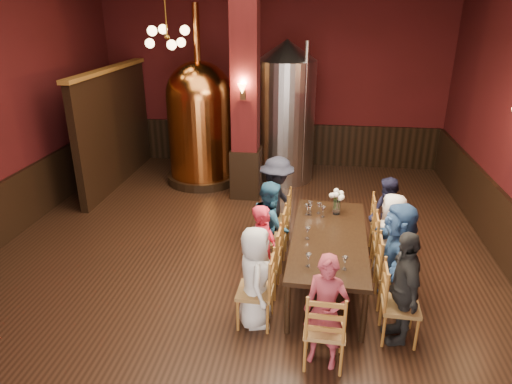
# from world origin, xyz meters

# --- Properties ---
(room) EXTENTS (10.00, 10.02, 4.50)m
(room) POSITION_xyz_m (0.00, 0.00, 2.25)
(room) COLOR black
(room) RESTS_ON ground
(wainscot_back) EXTENTS (7.90, 0.08, 1.00)m
(wainscot_back) POSITION_xyz_m (0.00, 4.96, 0.50)
(wainscot_back) COLOR black
(wainscot_back) RESTS_ON ground
(column) EXTENTS (0.58, 0.58, 4.50)m
(column) POSITION_xyz_m (-0.30, 2.80, 2.25)
(column) COLOR #420E10
(column) RESTS_ON ground
(partition) EXTENTS (0.22, 3.50, 2.40)m
(partition) POSITION_xyz_m (-3.20, 3.20, 1.20)
(partition) COLOR black
(partition) RESTS_ON ground
(pendant_cluster) EXTENTS (0.90, 0.90, 1.70)m
(pendant_cluster) POSITION_xyz_m (-1.80, 2.90, 3.10)
(pendant_cluster) COLOR #A57226
(pendant_cluster) RESTS_ON room
(sconce_column) EXTENTS (0.20, 0.20, 0.36)m
(sconce_column) POSITION_xyz_m (-0.30, 2.50, 2.20)
(sconce_column) COLOR black
(sconce_column) RESTS_ON column
(dining_table) EXTENTS (1.08, 2.43, 0.75)m
(dining_table) POSITION_xyz_m (1.32, -0.27, 0.69)
(dining_table) COLOR black
(dining_table) RESTS_ON ground
(chair_0) EXTENTS (0.48, 0.48, 0.92)m
(chair_0) POSITION_xyz_m (0.44, -1.24, 0.46)
(chair_0) COLOR brown
(chair_0) RESTS_ON ground
(person_0) EXTENTS (0.53, 0.70, 1.30)m
(person_0) POSITION_xyz_m (0.44, -1.24, 0.65)
(person_0) COLOR silver
(person_0) RESTS_ON ground
(chair_1) EXTENTS (0.48, 0.48, 0.92)m
(chair_1) POSITION_xyz_m (0.46, -0.57, 0.46)
(chair_1) COLOR brown
(chair_1) RESTS_ON ground
(person_1) EXTENTS (0.39, 0.52, 1.29)m
(person_1) POSITION_xyz_m (0.46, -0.57, 0.64)
(person_1) COLOR red
(person_1) RESTS_ON ground
(chair_2) EXTENTS (0.48, 0.48, 0.92)m
(chair_2) POSITION_xyz_m (0.48, 0.09, 0.46)
(chair_2) COLOR brown
(chair_2) RESTS_ON ground
(person_2) EXTENTS (0.47, 0.72, 1.36)m
(person_2) POSITION_xyz_m (0.48, 0.09, 0.68)
(person_2) COLOR #245478
(person_2) RESTS_ON ground
(chair_3) EXTENTS (0.48, 0.48, 0.92)m
(chair_3) POSITION_xyz_m (0.50, 0.76, 0.46)
(chair_3) COLOR brown
(chair_3) RESTS_ON ground
(person_3) EXTENTS (0.84, 1.10, 1.51)m
(person_3) POSITION_xyz_m (0.50, 0.76, 0.75)
(person_3) COLOR black
(person_3) RESTS_ON ground
(chair_4) EXTENTS (0.48, 0.48, 0.92)m
(chair_4) POSITION_xyz_m (2.13, -1.29, 0.46)
(chair_4) COLOR brown
(chair_4) RESTS_ON ground
(person_4) EXTENTS (0.43, 0.85, 1.40)m
(person_4) POSITION_xyz_m (2.13, -1.29, 0.70)
(person_4) COLOR black
(person_4) RESTS_ON ground
(chair_5) EXTENTS (0.48, 0.48, 0.92)m
(chair_5) POSITION_xyz_m (2.16, -0.62, 0.46)
(chair_5) COLOR brown
(chair_5) RESTS_ON ground
(person_5) EXTENTS (0.43, 1.34, 1.45)m
(person_5) POSITION_xyz_m (2.16, -0.62, 0.72)
(person_5) COLOR #2B4C81
(person_5) RESTS_ON ground
(chair_6) EXTENTS (0.48, 0.48, 0.92)m
(chair_6) POSITION_xyz_m (2.18, 0.04, 0.46)
(chair_6) COLOR brown
(chair_6) RESTS_ON ground
(person_6) EXTENTS (0.55, 0.71, 1.29)m
(person_6) POSITION_xyz_m (2.18, 0.04, 0.64)
(person_6) COLOR white
(person_6) RESTS_ON ground
(chair_7) EXTENTS (0.48, 0.48, 0.92)m
(chair_7) POSITION_xyz_m (2.20, 0.71, 0.46)
(chair_7) COLOR brown
(chair_7) RESTS_ON ground
(person_7) EXTENTS (0.46, 0.67, 1.26)m
(person_7) POSITION_xyz_m (2.20, 0.71, 0.63)
(person_7) COLOR #181931
(person_7) RESTS_ON ground
(chair_8) EXTENTS (0.48, 0.48, 0.92)m
(chair_8) POSITION_xyz_m (1.27, -1.81, 0.46)
(chair_8) COLOR brown
(chair_8) RESTS_ON ground
(person_8) EXTENTS (0.55, 0.44, 1.33)m
(person_8) POSITION_xyz_m (1.27, -1.81, 0.66)
(person_8) COLOR maroon
(person_8) RESTS_ON ground
(copper_kettle) EXTENTS (1.63, 1.63, 3.70)m
(copper_kettle) POSITION_xyz_m (-1.39, 3.50, 1.35)
(copper_kettle) COLOR black
(copper_kettle) RESTS_ON ground
(steel_vessel) EXTENTS (1.61, 1.61, 3.02)m
(steel_vessel) POSITION_xyz_m (0.40, 3.90, 1.51)
(steel_vessel) COLOR #B2B2B7
(steel_vessel) RESTS_ON ground
(rose_vase) EXTENTS (0.23, 0.23, 0.39)m
(rose_vase) POSITION_xyz_m (1.43, 0.49, 1.01)
(rose_vase) COLOR white
(rose_vase) RESTS_ON dining_table
(wine_glass_0) EXTENTS (0.07, 0.07, 0.17)m
(wine_glass_0) POSITION_xyz_m (1.00, 0.39, 0.83)
(wine_glass_0) COLOR white
(wine_glass_0) RESTS_ON dining_table
(wine_glass_1) EXTENTS (0.07, 0.07, 0.17)m
(wine_glass_1) POSITION_xyz_m (1.04, 0.38, 0.83)
(wine_glass_1) COLOR white
(wine_glass_1) RESTS_ON dining_table
(wine_glass_2) EXTENTS (0.07, 0.07, 0.17)m
(wine_glass_2) POSITION_xyz_m (1.48, -1.08, 0.83)
(wine_glass_2) COLOR white
(wine_glass_2) RESTS_ON dining_table
(wine_glass_3) EXTENTS (0.07, 0.07, 0.17)m
(wine_glass_3) POSITION_xyz_m (1.04, 0.50, 0.83)
(wine_glass_3) COLOR white
(wine_glass_3) RESTS_ON dining_table
(wine_glass_4) EXTENTS (0.07, 0.07, 0.17)m
(wine_glass_4) POSITION_xyz_m (1.17, 0.46, 0.83)
(wine_glass_4) COLOR white
(wine_glass_4) RESTS_ON dining_table
(wine_glass_5) EXTENTS (0.07, 0.07, 0.17)m
(wine_glass_5) POSITION_xyz_m (1.05, -1.07, 0.83)
(wine_glass_5) COLOR white
(wine_glass_5) RESTS_ON dining_table
(wine_glass_6) EXTENTS (0.07, 0.07, 0.17)m
(wine_glass_6) POSITION_xyz_m (1.02, -0.37, 0.83)
(wine_glass_6) COLOR white
(wine_glass_6) RESTS_ON dining_table
(wine_glass_7) EXTENTS (0.07, 0.07, 0.17)m
(wine_glass_7) POSITION_xyz_m (1.23, 0.34, 0.83)
(wine_glass_7) COLOR white
(wine_glass_7) RESTS_ON dining_table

